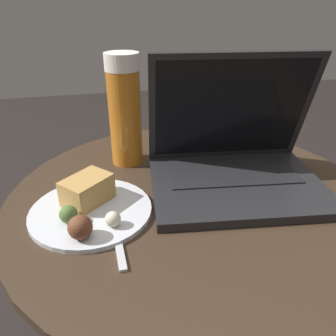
% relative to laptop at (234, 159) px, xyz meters
% --- Properties ---
extents(table, '(0.73, 0.73, 0.57)m').
position_rel_laptop_xyz_m(table, '(-0.09, -0.02, -0.21)').
color(table, '#9E9EA3').
rests_on(table, ground_plane).
extents(napkin, '(0.19, 0.15, 0.00)m').
position_rel_laptop_xyz_m(napkin, '(-0.29, -0.03, -0.05)').
color(napkin, '#B7332D').
rests_on(napkin, table).
extents(laptop, '(0.37, 0.30, 0.26)m').
position_rel_laptop_xyz_m(laptop, '(0.00, 0.00, 0.00)').
color(laptop, '#232326').
rests_on(laptop, table).
extents(beer_glass, '(0.07, 0.07, 0.25)m').
position_rel_laptop_xyz_m(beer_glass, '(-0.20, 0.15, 0.07)').
color(beer_glass, '#C6701E').
rests_on(beer_glass, table).
extents(snack_plate, '(0.22, 0.22, 0.06)m').
position_rel_laptop_xyz_m(snack_plate, '(-0.30, -0.05, -0.04)').
color(snack_plate, silver).
rests_on(snack_plate, table).
extents(fork, '(0.03, 0.18, 0.00)m').
position_rel_laptop_xyz_m(fork, '(-0.26, -0.10, -0.05)').
color(fork, silver).
rests_on(fork, table).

